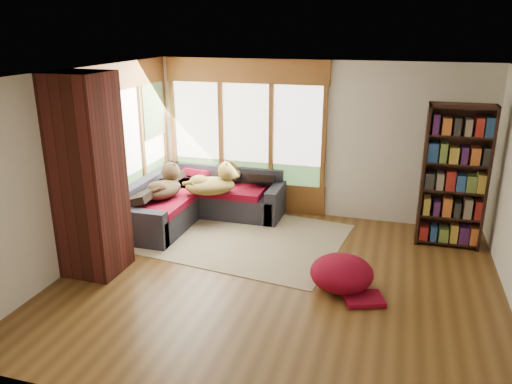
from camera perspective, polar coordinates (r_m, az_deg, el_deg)
The scene contains 16 objects.
floor at distance 6.51m, azimuth 2.52°, elevation -10.11°, with size 5.50×5.50×0.00m, color #553717.
ceiling at distance 5.73m, azimuth 2.90°, elevation 13.33°, with size 5.50×5.50×0.00m, color white.
wall_back at distance 8.36m, azimuth 6.78°, elevation 5.87°, with size 5.50×0.04×2.60m, color silver.
wall_front at distance 3.80m, azimuth -6.42°, elevation -10.26°, with size 5.50×0.04×2.60m, color silver.
wall_left at distance 7.12m, azimuth -19.35°, elevation 2.69°, with size 0.04×5.00×2.60m, color silver.
windows_back at distance 8.60m, azimuth -1.20°, elevation 6.68°, with size 2.82×0.10×1.90m.
windows_left at distance 8.07m, azimuth -14.37°, elevation 5.31°, with size 0.10×2.62×1.90m.
roller_blind at distance 8.69m, azimuth -11.65°, elevation 9.12°, with size 0.03×0.72×0.90m, color #668854.
brick_chimney at distance 6.65m, azimuth -18.59°, elevation 1.69°, with size 0.70×0.70×2.60m, color #471914.
sectional_sofa at distance 8.44m, azimuth -7.61°, elevation -1.09°, with size 2.20×2.20×0.80m.
area_rug at distance 7.75m, azimuth -1.81°, elevation -5.15°, with size 3.04×2.32×0.01m, color beige.
bookshelf at distance 7.67m, azimuth 21.71°, elevation 1.57°, with size 0.90×0.30×2.10m.
pouf at distance 6.32m, azimuth 9.77°, elevation -9.03°, with size 0.78×0.78×0.42m, color maroon.
dog_tan at distance 8.07m, azimuth -4.78°, elevation 1.58°, with size 0.95×0.84×0.47m.
dog_brindle at distance 8.07m, azimuth -10.40°, elevation 1.21°, with size 0.53×0.83×0.44m.
throw_pillows at distance 8.42m, azimuth -7.11°, elevation 2.13°, with size 1.98×1.68×0.45m.
Camera 1 is at (1.32, -5.55, 3.12)m, focal length 35.00 mm.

